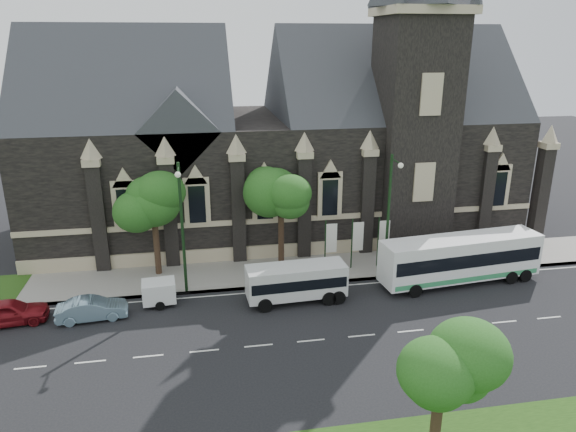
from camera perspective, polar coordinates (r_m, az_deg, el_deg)
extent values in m
plane|color=black|center=(30.30, -3.22, -13.87)|extent=(160.00, 160.00, 0.00)
cube|color=gray|center=(38.58, -4.93, -6.24)|extent=(80.00, 5.00, 0.15)
cube|color=black|center=(46.79, -1.33, 4.71)|extent=(40.00, 15.00, 10.00)
cube|color=#292C30|center=(45.64, -16.68, 9.99)|extent=(16.00, 15.00, 15.00)
cube|color=#292C30|center=(48.34, 10.64, 10.89)|extent=(20.00, 15.00, 15.00)
cube|color=#292C30|center=(40.91, -11.70, 9.45)|extent=(6.00, 6.00, 6.00)
cube|color=black|center=(42.99, 13.33, 8.42)|extent=(5.50, 5.50, 18.00)
cube|color=#C0AD8A|center=(42.41, 14.31, 20.73)|extent=(6.20, 6.20, 0.60)
cube|color=#C0AD8A|center=(40.16, 0.32, -0.34)|extent=(40.00, 0.22, 0.40)
cube|color=#C0AD8A|center=(41.08, 0.31, -3.77)|extent=(40.00, 0.25, 1.20)
cube|color=black|center=(39.24, -2.52, 1.64)|extent=(1.20, 0.12, 2.80)
cylinder|color=black|center=(23.39, 15.70, -21.22)|extent=(0.44, 0.44, 3.08)
sphere|color=#23561B|center=(21.66, 16.39, -15.21)|extent=(3.20, 3.20, 3.20)
sphere|color=#23561B|center=(22.04, 17.29, -12.82)|extent=(2.40, 2.40, 2.40)
cylinder|color=black|center=(39.08, -0.75, -2.80)|extent=(0.44, 0.44, 3.96)
sphere|color=#23561B|center=(37.89, -0.77, 2.36)|extent=(3.84, 3.84, 3.84)
sphere|color=#23561B|center=(38.49, 0.11, 3.73)|extent=(2.88, 2.88, 2.88)
cylinder|color=black|center=(38.78, -14.02, -3.56)|extent=(0.44, 0.44, 3.96)
sphere|color=#23561B|center=(37.60, -14.44, 1.51)|extent=(3.68, 3.68, 3.68)
sphere|color=#23561B|center=(38.02, -13.42, 2.87)|extent=(2.76, 2.76, 2.76)
cylinder|color=black|center=(37.03, 10.80, -0.22)|extent=(0.20, 0.20, 9.00)
cylinder|color=black|center=(35.19, 11.66, 5.84)|extent=(0.10, 1.60, 0.10)
sphere|color=silver|center=(34.49, 12.13, 5.38)|extent=(0.36, 0.36, 0.36)
cylinder|color=black|center=(34.78, -11.37, -1.51)|extent=(0.20, 0.20, 9.00)
cylinder|color=black|center=(32.81, -11.85, 4.91)|extent=(0.10, 1.60, 0.10)
sphere|color=silver|center=(32.06, -11.87, 4.40)|extent=(0.36, 0.36, 0.36)
cylinder|color=black|center=(38.27, 4.06, -3.29)|extent=(0.10, 0.10, 4.00)
cube|color=white|center=(38.16, 4.73, -2.41)|extent=(0.80, 0.04, 2.20)
cylinder|color=black|center=(38.78, 6.93, -3.09)|extent=(0.10, 0.10, 4.00)
cube|color=white|center=(38.69, 7.61, -2.21)|extent=(0.80, 0.04, 2.20)
cylinder|color=black|center=(39.38, 9.72, -2.88)|extent=(0.10, 0.10, 4.00)
cube|color=white|center=(39.32, 10.39, -2.02)|extent=(0.80, 0.04, 2.20)
cube|color=white|center=(38.47, 18.20, -4.27)|extent=(11.67, 3.56, 2.90)
cube|color=black|center=(38.40, 18.23, -4.03)|extent=(11.22, 3.55, 0.94)
cube|color=#349159|center=(38.91, 18.03, -5.84)|extent=(11.22, 3.54, 0.35)
cylinder|color=black|center=(36.13, 13.64, -7.89)|extent=(0.92, 0.37, 0.90)
cylinder|color=black|center=(38.01, 11.90, -6.38)|extent=(0.92, 0.37, 0.90)
cylinder|color=black|center=(40.13, 23.05, -6.16)|extent=(0.92, 0.37, 0.90)
cylinder|color=black|center=(41.82, 21.05, -4.90)|extent=(0.92, 0.37, 0.90)
cylinder|color=black|center=(40.83, 24.32, -5.92)|extent=(0.92, 0.37, 0.90)
cylinder|color=black|center=(42.50, 22.30, -4.69)|extent=(0.92, 0.37, 0.90)
cube|color=silver|center=(34.21, 0.90, -7.00)|extent=(6.52, 2.34, 2.03)
cube|color=black|center=(34.18, 0.90, -6.89)|extent=(6.27, 2.37, 0.69)
cylinder|color=black|center=(33.37, -2.50, -9.67)|extent=(0.91, 0.33, 0.90)
cylinder|color=black|center=(35.14, -3.11, -8.14)|extent=(0.91, 0.33, 0.90)
cylinder|color=black|center=(34.26, 4.47, -8.91)|extent=(0.91, 0.33, 0.90)
cylinder|color=black|center=(35.98, 3.51, -7.47)|extent=(0.91, 0.33, 0.90)
cylinder|color=black|center=(34.44, 5.50, -8.79)|extent=(0.91, 0.33, 0.90)
cylinder|color=black|center=(36.16, 4.50, -7.36)|extent=(0.91, 0.33, 0.90)
cube|color=silver|center=(35.00, -13.82, -7.93)|extent=(2.19, 1.71, 1.35)
cylinder|color=black|center=(34.60, -13.71, -9.45)|extent=(0.59, 0.25, 0.58)
cylinder|color=black|center=(35.98, -13.77, -8.30)|extent=(0.59, 0.25, 0.58)
cylinder|color=black|center=(35.17, -11.57, -8.28)|extent=(1.25, 0.18, 0.08)
imported|color=#7B9CB2|center=(34.59, -20.49, -9.42)|extent=(4.28, 1.84, 1.37)
imported|color=maroon|center=(36.08, -28.08, -9.18)|extent=(4.69, 2.32, 1.54)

